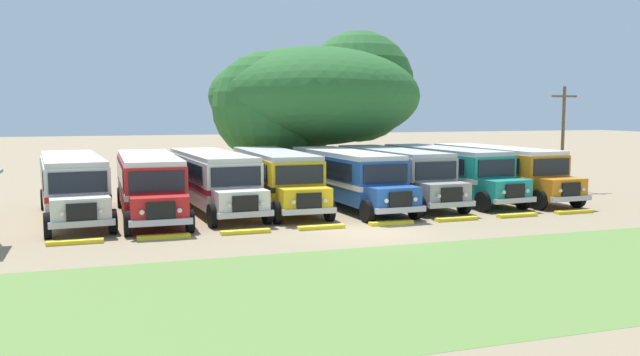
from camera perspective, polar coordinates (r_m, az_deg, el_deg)
name	(u,v)px	position (r m, az deg, el deg)	size (l,w,h in m)	color
ground_plane	(369,232)	(26.55, 4.32, -4.72)	(220.00, 220.00, 0.00)	#937F60
foreground_grass_strip	(473,278)	(19.92, 13.10, -8.44)	(80.00, 9.99, 0.01)	olive
parked_bus_slot_0	(72,183)	(31.96, -20.69, -0.42)	(3.46, 10.96, 2.82)	silver
parked_bus_slot_1	(149,182)	(31.41, -14.61, -0.34)	(2.70, 10.84, 2.82)	red
parked_bus_slot_2	(213,178)	(32.61, -9.29, 0.00)	(3.26, 10.92, 2.82)	silver
parked_bus_slot_3	(275,176)	(33.26, -3.88, 0.17)	(2.79, 10.85, 2.82)	yellow
parked_bus_slot_4	(347,175)	(33.49, 2.32, 0.22)	(3.11, 10.90, 2.82)	#23519E
parked_bus_slot_5	(394,172)	(35.32, 6.43, 0.48)	(2.99, 10.88, 2.82)	#9E9993
parked_bus_slot_6	(446,170)	(37.04, 10.90, 0.66)	(3.41, 10.95, 2.82)	teal
parked_bus_slot_7	(498,169)	(38.41, 15.20, 0.75)	(3.13, 10.90, 2.82)	orange
curb_wheelstop_0	(75,242)	(25.79, -20.49, -5.23)	(2.00, 0.36, 0.15)	yellow
curb_wheelstop_1	(164,237)	(25.89, -13.40, -4.98)	(2.00, 0.36, 0.15)	yellow
curb_wheelstop_2	(246,232)	(26.37, -6.48, -4.66)	(2.00, 0.36, 0.15)	yellow
curb_wheelstop_3	(321,227)	(27.21, 0.10, -4.29)	(2.00, 0.36, 0.15)	yellow
curb_wheelstop_4	(391,223)	(28.39, 6.20, -3.90)	(2.00, 0.36, 0.15)	yellow
curb_wheelstop_5	(456,219)	(29.87, 11.75, -3.50)	(2.00, 0.36, 0.15)	yellow
curb_wheelstop_6	(517,215)	(31.60, 16.74, -3.12)	(2.00, 0.36, 0.15)	yellow
curb_wheelstop_7	(574,212)	(33.54, 21.17, -2.76)	(2.00, 0.36, 0.15)	yellow
broad_shade_tree	(314,97)	(44.16, -0.50, 7.05)	(14.54, 14.25, 10.38)	brown
utility_pole	(563,134)	(43.18, 20.33, 3.57)	(1.80, 0.20, 6.35)	brown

